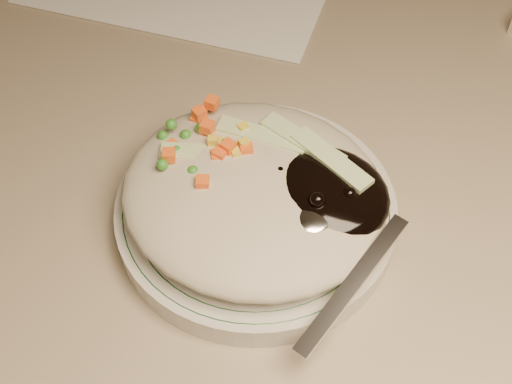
% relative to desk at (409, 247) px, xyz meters
% --- Properties ---
extents(desk, '(1.40, 0.70, 0.74)m').
position_rel_desk_xyz_m(desk, '(0.00, 0.00, 0.00)').
color(desk, gray).
rests_on(desk, ground).
extents(plate, '(0.21, 0.21, 0.02)m').
position_rel_desk_xyz_m(plate, '(-0.11, -0.16, 0.21)').
color(plate, silver).
rests_on(plate, desk).
extents(plate_rim, '(0.20, 0.20, 0.00)m').
position_rel_desk_xyz_m(plate_rim, '(-0.11, -0.16, 0.22)').
color(plate_rim, '#144723').
rests_on(plate_rim, plate).
extents(meal, '(0.21, 0.19, 0.05)m').
position_rel_desk_xyz_m(meal, '(-0.11, -0.17, 0.24)').
color(meal, '#B5AC93').
rests_on(meal, plate).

